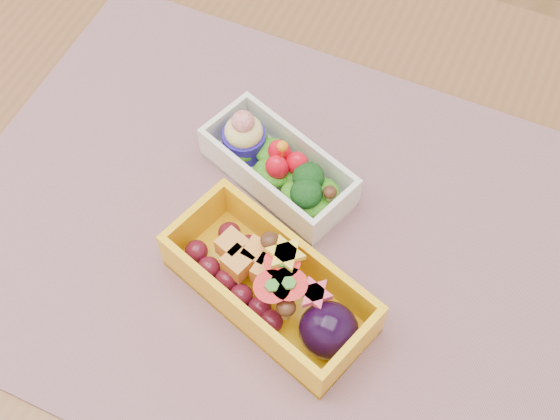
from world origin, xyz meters
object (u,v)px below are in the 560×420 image
at_px(placemat, 270,233).
at_px(bento_yellow, 273,287).
at_px(bento_white, 278,166).
at_px(table, 226,292).

bearing_deg(placemat, bento_yellow, -63.12).
bearing_deg(bento_white, table, -82.44).
relative_size(table, bento_yellow, 6.10).
distance_m(table, bento_white, 0.15).
relative_size(table, placemat, 2.11).
bearing_deg(table, bento_white, 77.44).
xyz_separation_m(placemat, bento_yellow, (0.03, -0.06, 0.03)).
xyz_separation_m(placemat, bento_white, (-0.02, 0.06, 0.02)).
distance_m(table, placemat, 0.11).
relative_size(placemat, bento_white, 3.60).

